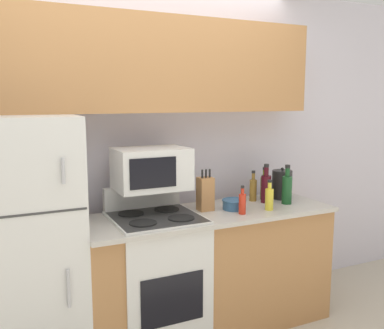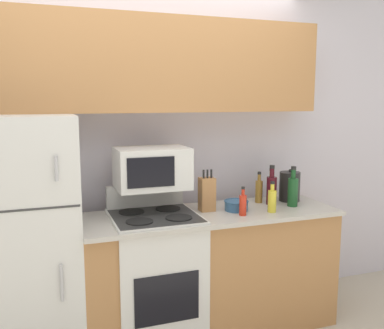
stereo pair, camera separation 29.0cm
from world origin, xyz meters
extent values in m
cube|color=silver|center=(0.00, 0.72, 1.27)|extent=(8.00, 0.05, 2.55)
cube|color=#B27A47|center=(0.36, 0.28, 0.43)|extent=(1.82, 0.57, 0.86)
cube|color=#BCB7AD|center=(0.36, 0.26, 0.87)|extent=(1.82, 0.61, 0.03)
cube|color=silver|center=(-0.91, 0.34, 0.79)|extent=(0.73, 0.68, 1.58)
cube|color=#383838|center=(-0.91, 0.00, 1.08)|extent=(0.71, 0.01, 0.01)
cylinder|color=#B7B7BC|center=(-0.68, -0.01, 1.30)|extent=(0.02, 0.02, 0.14)
cylinder|color=#B7B7BC|center=(-0.68, -0.01, 0.63)|extent=(0.02, 0.02, 0.22)
cube|color=#B27A47|center=(0.00, 0.54, 1.91)|extent=(2.55, 0.30, 0.66)
cube|color=silver|center=(-0.05, 0.27, 0.45)|extent=(0.58, 0.57, 0.90)
cube|color=black|center=(-0.05, -0.02, 0.43)|extent=(0.42, 0.01, 0.32)
cube|color=#2D2D2D|center=(-0.05, 0.27, 0.90)|extent=(0.56, 0.54, 0.01)
cube|color=silver|center=(-0.05, 0.54, 0.98)|extent=(0.56, 0.06, 0.16)
cylinder|color=black|center=(-0.18, 0.14, 0.91)|extent=(0.18, 0.18, 0.01)
cylinder|color=black|center=(0.08, 0.14, 0.91)|extent=(0.18, 0.18, 0.01)
cylinder|color=black|center=(-0.18, 0.39, 0.91)|extent=(0.18, 0.18, 0.01)
cylinder|color=black|center=(0.08, 0.39, 0.91)|extent=(0.18, 0.18, 0.01)
cube|color=silver|center=(-0.04, 0.38, 1.21)|extent=(0.49, 0.34, 0.28)
cube|color=black|center=(-0.09, 0.21, 1.21)|extent=(0.32, 0.01, 0.20)
cube|color=#B27A47|center=(0.35, 0.32, 1.01)|extent=(0.10, 0.09, 0.24)
cylinder|color=black|center=(0.32, 0.31, 1.16)|extent=(0.01, 0.01, 0.06)
cylinder|color=black|center=(0.35, 0.31, 1.16)|extent=(0.01, 0.01, 0.06)
cylinder|color=black|center=(0.38, 0.31, 1.16)|extent=(0.01, 0.01, 0.06)
cylinder|color=#335B84|center=(0.55, 0.25, 0.92)|extent=(0.17, 0.17, 0.07)
torus|color=#335B84|center=(0.55, 0.25, 0.95)|extent=(0.18, 0.18, 0.01)
cylinder|color=#470F19|center=(0.88, 0.32, 0.99)|extent=(0.08, 0.08, 0.21)
cylinder|color=#470F19|center=(0.88, 0.32, 1.13)|extent=(0.03, 0.03, 0.07)
cylinder|color=black|center=(0.88, 0.32, 1.17)|extent=(0.04, 0.04, 0.02)
cylinder|color=gold|center=(0.77, 0.13, 0.96)|extent=(0.06, 0.06, 0.15)
cylinder|color=gold|center=(0.77, 0.13, 1.06)|extent=(0.03, 0.03, 0.05)
cylinder|color=black|center=(0.77, 0.13, 1.10)|extent=(0.03, 0.03, 0.02)
cylinder|color=red|center=(0.53, 0.12, 0.96)|extent=(0.05, 0.05, 0.14)
cylinder|color=red|center=(0.53, 0.12, 1.05)|extent=(0.02, 0.02, 0.04)
cylinder|color=black|center=(0.53, 0.12, 1.08)|extent=(0.02, 0.03, 0.02)
cylinder|color=olive|center=(0.82, 0.41, 0.97)|extent=(0.06, 0.06, 0.17)
cylinder|color=olive|center=(0.82, 0.41, 1.08)|extent=(0.03, 0.03, 0.05)
cylinder|color=black|center=(0.82, 0.41, 1.12)|extent=(0.03, 0.03, 0.02)
cylinder|color=#5B6619|center=(0.92, 0.41, 0.98)|extent=(0.06, 0.06, 0.18)
cylinder|color=#5B6619|center=(0.92, 0.41, 1.10)|extent=(0.03, 0.03, 0.06)
cylinder|color=black|center=(0.92, 0.41, 1.14)|extent=(0.03, 0.03, 0.02)
cylinder|color=#194C23|center=(1.00, 0.22, 0.99)|extent=(0.08, 0.08, 0.21)
cylinder|color=#194C23|center=(1.00, 0.22, 1.13)|extent=(0.03, 0.03, 0.07)
cylinder|color=black|center=(1.00, 0.22, 1.17)|extent=(0.04, 0.04, 0.02)
cylinder|color=black|center=(1.07, 0.38, 1.00)|extent=(0.16, 0.16, 0.23)
sphere|color=black|center=(1.07, 0.38, 1.13)|extent=(0.02, 0.02, 0.02)
camera|label=1|loc=(-1.02, -2.34, 1.68)|focal=40.00mm
camera|label=2|loc=(-0.76, -2.45, 1.68)|focal=40.00mm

